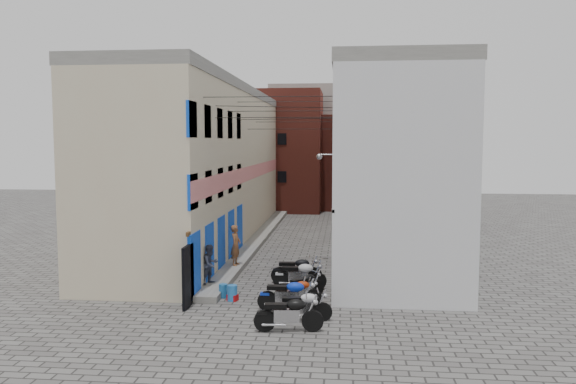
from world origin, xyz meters
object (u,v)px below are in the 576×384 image
(person_b, at_px, (210,264))
(water_jug_far, at_px, (223,291))
(motorcycle_e, at_px, (305,284))
(red_crate, at_px, (233,298))
(motorcycle_b, at_px, (303,304))
(motorcycle_a, at_px, (289,312))
(person_a, at_px, (236,245))
(motorcycle_g, at_px, (297,269))
(water_jug_near, at_px, (232,293))
(motorcycle_c, at_px, (289,293))
(motorcycle_f, at_px, (300,273))
(motorcycle_d, at_px, (298,290))

(person_b, distance_m, water_jug_far, 1.48)
(motorcycle_e, xyz_separation_m, person_b, (-3.76, 0.68, 0.51))
(motorcycle_e, distance_m, red_crate, 2.73)
(motorcycle_b, height_order, person_b, person_b)
(motorcycle_b, bearing_deg, motorcycle_a, -25.72)
(red_crate, bearing_deg, person_a, 99.53)
(motorcycle_e, height_order, red_crate, motorcycle_e)
(person_b, height_order, water_jug_far, person_b)
(red_crate, bearing_deg, motorcycle_g, 52.41)
(motorcycle_g, xyz_separation_m, water_jug_near, (-2.13, -2.75, -0.33))
(motorcycle_c, relative_size, red_crate, 5.95)
(motorcycle_f, relative_size, water_jug_far, 4.21)
(person_b, height_order, water_jug_near, person_b)
(motorcycle_a, relative_size, motorcycle_d, 1.25)
(water_jug_far, bearing_deg, motorcycle_f, 28.98)
(motorcycle_b, relative_size, water_jug_near, 3.38)
(motorcycle_e, distance_m, motorcycle_g, 2.08)
(motorcycle_g, bearing_deg, motorcycle_f, 9.43)
(water_jug_near, bearing_deg, motorcycle_g, 52.22)
(motorcycle_g, bearing_deg, motorcycle_d, 1.99)
(person_b, height_order, red_crate, person_b)
(red_crate, bearing_deg, motorcycle_b, -37.63)
(motorcycle_e, bearing_deg, water_jug_far, -123.52)
(motorcycle_f, bearing_deg, motorcycle_b, 6.86)
(motorcycle_d, xyz_separation_m, motorcycle_f, (-0.08, 1.97, 0.12))
(motorcycle_b, height_order, motorcycle_c, motorcycle_c)
(water_jug_far, bearing_deg, motorcycle_d, -9.03)
(motorcycle_b, bearing_deg, water_jug_near, -134.65)
(motorcycle_d, bearing_deg, motorcycle_c, -11.44)
(red_crate, bearing_deg, motorcycle_f, 39.33)
(motorcycle_a, distance_m, motorcycle_f, 5.03)
(water_jug_far, bearing_deg, red_crate, -41.40)
(person_a, bearing_deg, motorcycle_b, -146.70)
(water_jug_far, bearing_deg, motorcycle_a, -51.40)
(motorcycle_a, height_order, water_jug_far, motorcycle_a)
(motorcycle_f, height_order, water_jug_near, motorcycle_f)
(red_crate, bearing_deg, water_jug_near, 149.26)
(motorcycle_a, xyz_separation_m, water_jug_far, (-2.80, 3.51, -0.37))
(motorcycle_d, relative_size, red_crate, 4.72)
(motorcycle_d, bearing_deg, motorcycle_a, 1.02)
(person_b, bearing_deg, red_crate, -109.64)
(water_jug_far, bearing_deg, motorcycle_c, -29.17)
(motorcycle_d, distance_m, water_jug_near, 2.42)
(motorcycle_d, bearing_deg, person_a, -144.99)
(motorcycle_c, height_order, motorcycle_g, motorcycle_c)
(motorcycle_c, distance_m, motorcycle_d, 1.04)
(person_a, distance_m, water_jug_far, 4.50)
(motorcycle_d, xyz_separation_m, water_jug_far, (-2.83, 0.45, -0.24))
(motorcycle_a, height_order, red_crate, motorcycle_a)
(motorcycle_a, height_order, motorcycle_c, motorcycle_c)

